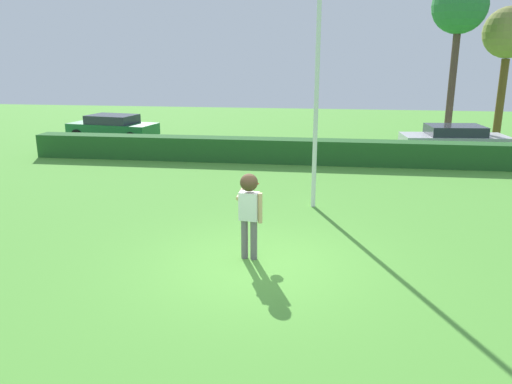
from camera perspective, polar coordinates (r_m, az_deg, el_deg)
name	(u,v)px	position (r m, az deg, el deg)	size (l,w,h in m)	color
ground_plane	(257,264)	(10.12, 0.09, -8.27)	(60.00, 60.00, 0.00)	#559D39
person	(249,204)	(10.01, -0.78, -1.42)	(0.56, 0.80, 1.80)	slate
frisbee	(253,184)	(10.80, -0.29, 0.97)	(0.24, 0.24, 0.10)	red
lamppost	(317,77)	(13.33, 6.99, 12.88)	(0.24, 0.24, 6.36)	silver
hedge_row	(292,151)	(19.40, 4.13, 4.70)	(20.70, 0.90, 0.92)	#245824
parked_car_green	(113,126)	(25.37, -16.04, 7.21)	(4.42, 2.37, 1.25)	#1E6633
parked_car_silver	(454,139)	(22.31, 21.70, 5.65)	(4.33, 2.10, 1.25)	#B7B7BC
birch_tree	(460,9)	(24.92, 22.24, 18.82)	(2.41, 2.41, 7.33)	brown
bare_elm_tree	(509,35)	(26.22, 26.92, 15.69)	(2.29, 2.29, 6.17)	brown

